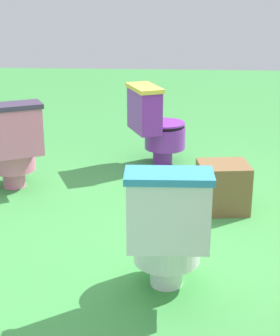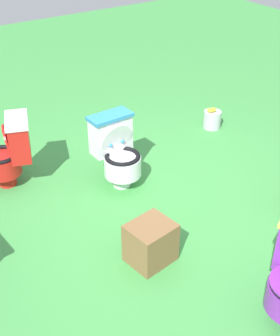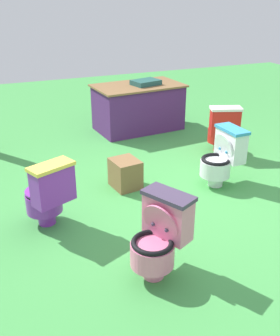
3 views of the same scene
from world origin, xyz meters
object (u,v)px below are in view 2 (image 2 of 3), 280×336
(toilet_white, at_px, (117,151))
(toilet_red, at_px, (10,152))
(small_crate, at_px, (151,243))
(lemon_bucket, at_px, (212,119))

(toilet_white, relative_size, toilet_red, 1.00)
(small_crate, distance_m, lemon_bucket, 2.50)
(toilet_red, bearing_deg, toilet_white, -102.70)
(toilet_white, relative_size, small_crate, 2.03)
(lemon_bucket, bearing_deg, toilet_white, 102.85)
(small_crate, height_order, lemon_bucket, small_crate)
(toilet_white, bearing_deg, lemon_bucket, -168.98)
(toilet_red, height_order, lemon_bucket, toilet_red)
(toilet_white, distance_m, lemon_bucket, 1.68)
(toilet_red, bearing_deg, lemon_bucket, -74.35)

